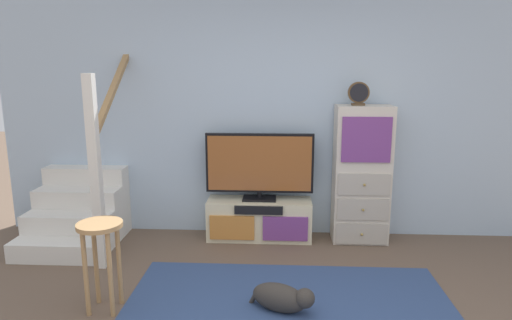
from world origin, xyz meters
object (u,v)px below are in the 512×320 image
object	(u,v)px
television	(260,165)
bar_stool_near	(101,246)
media_console	(259,219)
dog	(283,298)
desk_clock	(359,94)
side_cabinet	(361,175)

from	to	relation	value
television	bar_stool_near	bearing A→B (deg)	-126.13
media_console	dog	world-z (taller)	media_console
television	desk_clock	bearing A→B (deg)	-1.62
desk_clock	dog	bearing A→B (deg)	-117.22
media_console	desk_clock	world-z (taller)	desk_clock
side_cabinet	dog	xyz separation A→B (m)	(-0.84, -1.50, -0.61)
media_console	television	xyz separation A→B (m)	(0.00, 0.02, 0.61)
desk_clock	dog	distance (m)	2.22
media_console	side_cabinet	xyz separation A→B (m)	(1.08, 0.01, 0.51)
media_console	side_cabinet	distance (m)	1.20
television	dog	world-z (taller)	television
television	desk_clock	xyz separation A→B (m)	(1.01, -0.03, 0.76)
media_console	dog	size ratio (longest dim) A/B	2.19
desk_clock	media_console	bearing A→B (deg)	179.73
side_cabinet	dog	bearing A→B (deg)	-119.15
media_console	bar_stool_near	bearing A→B (deg)	-126.56
side_cabinet	bar_stool_near	distance (m)	2.70
television	side_cabinet	xyz separation A→B (m)	(1.08, -0.01, -0.09)
desk_clock	dog	xyz separation A→B (m)	(-0.76, -1.48, -1.47)
television	bar_stool_near	xyz separation A→B (m)	(-1.13, -1.55, -0.30)
dog	side_cabinet	bearing A→B (deg)	60.85
media_console	side_cabinet	bearing A→B (deg)	0.54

